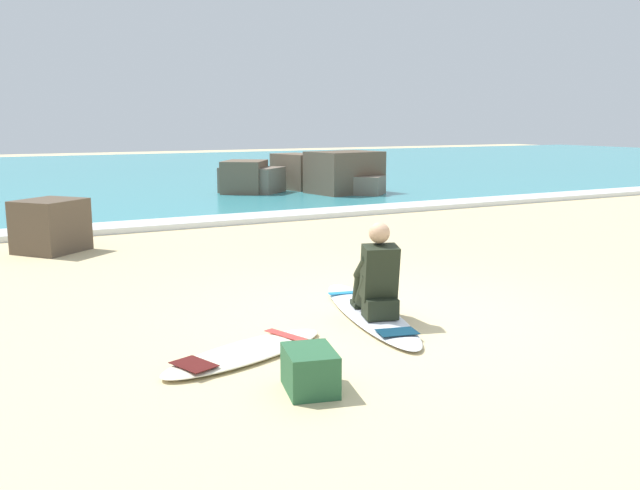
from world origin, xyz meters
The scene contains 9 objects.
ground_plane centered at (0.00, 0.00, 0.00)m, with size 80.00×80.00×0.00m, color beige.
sea centered at (0.00, 20.79, 0.05)m, with size 80.00×28.00×0.10m, color teal.
breaking_foam centered at (0.00, 7.09, 0.06)m, with size 80.00×0.90×0.11m, color white.
surfboard_main centered at (-0.12, 0.12, 0.04)m, with size 1.09×2.59×0.08m.
surfer_seated centered at (-0.17, -0.09, 0.44)m, with size 0.52×0.77×0.95m.
surfboard_spare_near centered at (-1.72, -0.43, 0.04)m, with size 1.80×1.06×0.08m.
rock_outcrop_distant centered at (4.46, 10.84, 0.51)m, with size 4.10×3.52×1.20m.
shoreline_rock centered at (-2.58, 5.44, 0.41)m, with size 0.91×0.83×0.81m, color brown.
beach_bag centered at (-1.58, -1.38, 0.16)m, with size 0.36×0.48×0.32m, color #285B38.
Camera 1 is at (-3.80, -5.71, 2.00)m, focal length 38.40 mm.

